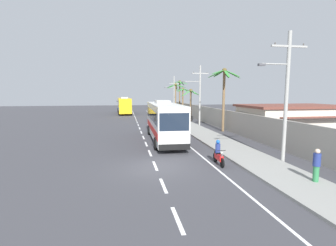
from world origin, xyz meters
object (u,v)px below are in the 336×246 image
(coach_bus_far_lane, at_px, (124,105))
(palm_second, at_px, (180,90))
(pedestrian_midwalk, at_px, (317,164))
(utility_pole_nearest, at_px, (286,93))
(palm_fourth, at_px, (183,96))
(pedestrian_near_kerb, at_px, (184,120))
(palm_farthest, at_px, (176,92))
(palm_nearest, at_px, (224,86))
(utility_pole_far, at_px, (174,94))
(utility_pole_mid, at_px, (199,94))
(roadside_building, at_px, (291,120))
(coach_bus_foreground, at_px, (164,120))
(motorcycle_beside_bus, at_px, (171,122))
(palm_third, at_px, (191,98))
(motorcycle_trailing, at_px, (218,155))

(coach_bus_far_lane, relative_size, palm_second, 1.55)
(pedestrian_midwalk, distance_m, utility_pole_nearest, 5.33)
(palm_fourth, bearing_deg, pedestrian_near_kerb, -102.66)
(pedestrian_midwalk, bearing_deg, palm_farthest, 93.23)
(utility_pole_nearest, relative_size, palm_nearest, 1.13)
(pedestrian_midwalk, relative_size, utility_pole_far, 0.21)
(utility_pole_mid, distance_m, roadside_building, 12.34)
(coach_bus_foreground, distance_m, pedestrian_near_kerb, 9.22)
(pedestrian_near_kerb, relative_size, utility_pole_nearest, 0.21)
(coach_bus_foreground, distance_m, utility_pole_far, 29.32)
(palm_nearest, bearing_deg, palm_farthest, 96.65)
(motorcycle_beside_bus, bearing_deg, palm_third, 50.27)
(coach_bus_far_lane, distance_m, roadside_building, 36.59)
(motorcycle_beside_bus, relative_size, utility_pole_far, 0.24)
(palm_third, relative_size, palm_fourth, 0.92)
(utility_pole_nearest, xyz_separation_m, palm_fourth, (1.36, 34.68, -0.50))
(palm_farthest, relative_size, roadside_building, 0.61)
(utility_pole_far, bearing_deg, utility_pole_nearest, -90.05)
(utility_pole_mid, height_order, roadside_building, utility_pole_mid)
(pedestrian_near_kerb, bearing_deg, utility_pole_mid, -179.57)
(coach_bus_foreground, height_order, palm_farthest, palm_farthest)
(utility_pole_far, bearing_deg, palm_fourth, -64.70)
(palm_third, distance_m, palm_farthest, 7.77)
(motorcycle_trailing, distance_m, utility_pole_far, 37.65)
(motorcycle_trailing, distance_m, palm_farthest, 31.80)
(motorcycle_beside_bus, distance_m, palm_second, 21.14)
(utility_pole_mid, xyz_separation_m, utility_pole_far, (0.08, 18.75, -0.19))
(coach_bus_far_lane, distance_m, palm_second, 12.83)
(pedestrian_midwalk, bearing_deg, palm_second, 90.04)
(utility_pole_mid, bearing_deg, utility_pole_far, 89.76)
(motorcycle_trailing, bearing_deg, palm_third, 79.22)
(palm_third, bearing_deg, utility_pole_nearest, -90.32)
(pedestrian_midwalk, xyz_separation_m, palm_nearest, (2.17, 17.31, 4.43))
(utility_pole_far, relative_size, palm_fourth, 1.42)
(motorcycle_trailing, xyz_separation_m, palm_nearest, (5.74, 13.14, 4.81))
(pedestrian_midwalk, relative_size, palm_second, 0.23)
(utility_pole_far, bearing_deg, palm_second, 36.43)
(coach_bus_foreground, bearing_deg, palm_second, 74.57)
(coach_bus_far_lane, distance_m, motorcycle_beside_bus, 23.34)
(pedestrian_midwalk, distance_m, palm_second, 42.84)
(coach_bus_far_lane, distance_m, palm_third, 20.42)
(coach_bus_far_lane, bearing_deg, palm_farthest, -44.78)
(coach_bus_far_lane, xyz_separation_m, pedestrian_midwalk, (9.69, -45.15, -0.91))
(motorcycle_trailing, xyz_separation_m, utility_pole_mid, (4.33, 18.46, 3.87))
(pedestrian_midwalk, distance_m, palm_fourth, 38.75)
(utility_pole_mid, height_order, palm_farthest, utility_pole_mid)
(pedestrian_near_kerb, bearing_deg, palm_fourth, -132.87)
(motorcycle_trailing, height_order, palm_second, palm_second)
(coach_bus_foreground, relative_size, utility_pole_mid, 1.39)
(palm_nearest, xyz_separation_m, palm_third, (-1.24, 10.51, -1.57))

